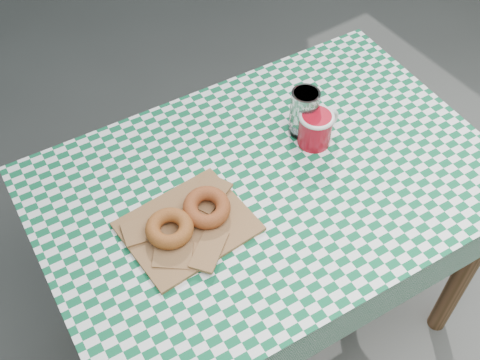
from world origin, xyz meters
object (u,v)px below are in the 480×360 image
Objects in this scene: table at (265,261)px; drinking_glass at (304,112)px; coffee_mug at (315,129)px; paper_bag at (188,226)px.

table is 0.49m from drinking_glass.
table is 0.47m from coffee_mug.
coffee_mug is at bearing -90.73° from drinking_glass.
coffee_mug is (0.42, 0.05, 0.04)m from paper_bag.
coffee_mug is 0.05m from drinking_glass.
paper_bag is at bearing -174.49° from table.
table is at bearing 1.88° from paper_bag.
drinking_glass is (0.18, 0.10, 0.45)m from table.
table is 6.61× the size of coffee_mug.
paper_bag is 1.68× the size of coffee_mug.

